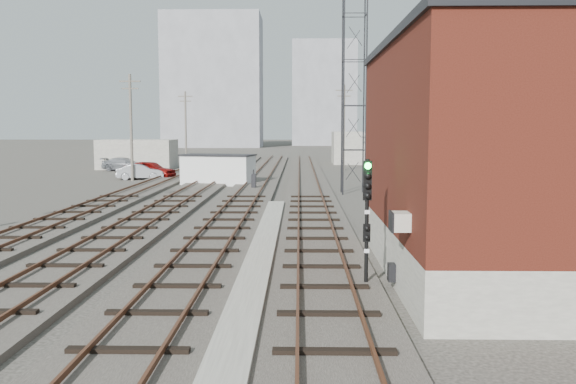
{
  "coord_description": "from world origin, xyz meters",
  "views": [
    {
      "loc": [
        1.82,
        -6.74,
        4.54
      ],
      "look_at": [
        1.4,
        15.23,
        2.2
      ],
      "focal_mm": 38.0,
      "sensor_mm": 36.0,
      "label": 1
    }
  ],
  "objects_px": {
    "switch_stand": "(254,181)",
    "signal_mast": "(367,215)",
    "car_silver": "(140,172)",
    "car_grey": "(125,164)",
    "site_trailer": "(218,169)",
    "car_red": "(150,170)"
  },
  "relations": [
    {
      "from": "switch_stand",
      "to": "signal_mast",
      "type": "bearing_deg",
      "value": -73.97
    },
    {
      "from": "signal_mast",
      "to": "car_silver",
      "type": "height_order",
      "value": "signal_mast"
    },
    {
      "from": "car_grey",
      "to": "car_silver",
      "type": "bearing_deg",
      "value": -148.75
    },
    {
      "from": "switch_stand",
      "to": "car_grey",
      "type": "distance_m",
      "value": 24.74
    },
    {
      "from": "site_trailer",
      "to": "car_red",
      "type": "height_order",
      "value": "site_trailer"
    },
    {
      "from": "site_trailer",
      "to": "car_silver",
      "type": "height_order",
      "value": "site_trailer"
    },
    {
      "from": "signal_mast",
      "to": "car_grey",
      "type": "height_order",
      "value": "signal_mast"
    },
    {
      "from": "signal_mast",
      "to": "site_trailer",
      "type": "bearing_deg",
      "value": 104.93
    },
    {
      "from": "signal_mast",
      "to": "switch_stand",
      "type": "bearing_deg",
      "value": 100.89
    },
    {
      "from": "signal_mast",
      "to": "car_red",
      "type": "xyz_separation_m",
      "value": [
        -15.19,
        37.04,
        -1.31
      ]
    },
    {
      "from": "car_red",
      "to": "signal_mast",
      "type": "bearing_deg",
      "value": -142.0
    },
    {
      "from": "switch_stand",
      "to": "car_red",
      "type": "bearing_deg",
      "value": 139.97
    },
    {
      "from": "site_trailer",
      "to": "car_grey",
      "type": "relative_size",
      "value": 1.29
    },
    {
      "from": "car_silver",
      "to": "car_grey",
      "type": "distance_m",
      "value": 11.61
    },
    {
      "from": "site_trailer",
      "to": "car_silver",
      "type": "distance_m",
      "value": 8.76
    },
    {
      "from": "signal_mast",
      "to": "switch_stand",
      "type": "height_order",
      "value": "signal_mast"
    },
    {
      "from": "signal_mast",
      "to": "switch_stand",
      "type": "relative_size",
      "value": 2.62
    },
    {
      "from": "switch_stand",
      "to": "car_silver",
      "type": "distance_m",
      "value": 13.83
    },
    {
      "from": "car_red",
      "to": "car_grey",
      "type": "xyz_separation_m",
      "value": [
        -5.03,
        9.58,
        -0.1
      ]
    },
    {
      "from": "switch_stand",
      "to": "car_red",
      "type": "xyz_separation_m",
      "value": [
        -10.0,
        10.07,
        0.13
      ]
    },
    {
      "from": "signal_mast",
      "to": "car_grey",
      "type": "bearing_deg",
      "value": 113.45
    },
    {
      "from": "switch_stand",
      "to": "car_silver",
      "type": "height_order",
      "value": "switch_stand"
    }
  ]
}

